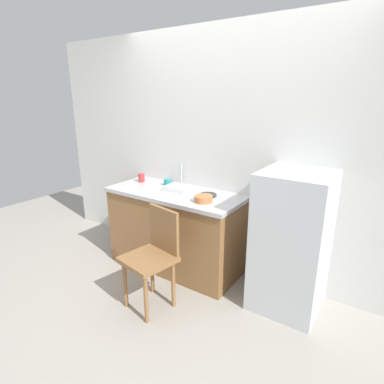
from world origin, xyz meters
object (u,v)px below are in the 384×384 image
object	(u,v)px
refrigerator	(291,242)
terracotta_bowl	(203,199)
cup_teal	(168,182)
dish_tray	(179,189)
chair	(154,254)
hotplate	(208,195)
cup_red	(142,178)

from	to	relation	value
refrigerator	terracotta_bowl	distance (m)	0.87
cup_teal	dish_tray	bearing A→B (deg)	-24.63
chair	cup_teal	xyz separation A→B (m)	(-0.46, 0.79, 0.40)
dish_tray	hotplate	xyz separation A→B (m)	(0.35, 0.03, -0.02)
cup_red	cup_teal	bearing A→B (deg)	8.41
refrigerator	cup_red	distance (m)	1.81
refrigerator	cup_teal	bearing A→B (deg)	174.80
refrigerator	cup_teal	size ratio (longest dim) A/B	14.85
refrigerator	terracotta_bowl	xyz separation A→B (m)	(-0.81, -0.13, 0.27)
refrigerator	hotplate	xyz separation A→B (m)	(-0.87, 0.05, 0.25)
cup_teal	chair	bearing A→B (deg)	-59.85
dish_tray	hotplate	size ratio (longest dim) A/B	1.65
cup_teal	terracotta_bowl	bearing A→B (deg)	-22.17
cup_red	cup_teal	size ratio (longest dim) A/B	1.17
terracotta_bowl	cup_teal	xyz separation A→B (m)	(-0.63, 0.26, 0.01)
cup_red	hotplate	bearing A→B (deg)	-1.85
dish_tray	cup_teal	size ratio (longest dim) A/B	3.38
dish_tray	cup_teal	distance (m)	0.25
chair	terracotta_bowl	world-z (taller)	terracotta_bowl
chair	dish_tray	world-z (taller)	dish_tray
refrigerator	terracotta_bowl	bearing A→B (deg)	-171.16
hotplate	cup_teal	distance (m)	0.58
terracotta_bowl	cup_red	xyz separation A→B (m)	(-0.97, 0.21, 0.02)
chair	cup_teal	distance (m)	1.00
dish_tray	terracotta_bowl	world-z (taller)	terracotta_bowl
hotplate	cup_red	bearing A→B (deg)	178.15
chair	dish_tray	bearing A→B (deg)	118.95
refrigerator	cup_red	xyz separation A→B (m)	(-1.79, 0.08, 0.29)
terracotta_bowl	cup_red	bearing A→B (deg)	168.00
cup_red	cup_teal	xyz separation A→B (m)	(0.34, 0.05, -0.01)
terracotta_bowl	refrigerator	bearing A→B (deg)	8.84
terracotta_bowl	cup_teal	size ratio (longest dim) A/B	2.08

